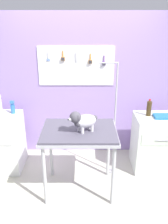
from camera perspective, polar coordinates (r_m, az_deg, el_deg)
ground at (r=3.31m, az=-0.91°, el=-20.56°), size 4.40×4.00×0.04m
rear_wall_panel at (r=3.86m, az=-0.76°, el=6.08°), size 4.00×0.11×2.30m
grooming_table at (r=3.02m, az=-1.21°, el=-5.83°), size 0.95×0.71×0.90m
grooming_arm at (r=3.39m, az=7.18°, el=-3.19°), size 0.29×0.11×1.68m
dog at (r=2.86m, az=-0.38°, el=-2.07°), size 0.38×0.28×0.28m
cabinet_right at (r=3.81m, az=16.91°, el=-7.07°), size 0.68×0.54×0.85m
shampoo_bottle at (r=3.71m, az=-16.77°, el=0.93°), size 0.07×0.07×0.20m
conditioner_bottle at (r=3.84m, az=-19.64°, el=1.79°), size 0.06×0.06×0.26m
soda_bottle at (r=3.59m, az=15.33°, el=0.93°), size 0.07×0.07×0.26m
supply_tray at (r=3.62m, az=18.28°, el=-1.01°), size 0.24×0.18×0.04m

